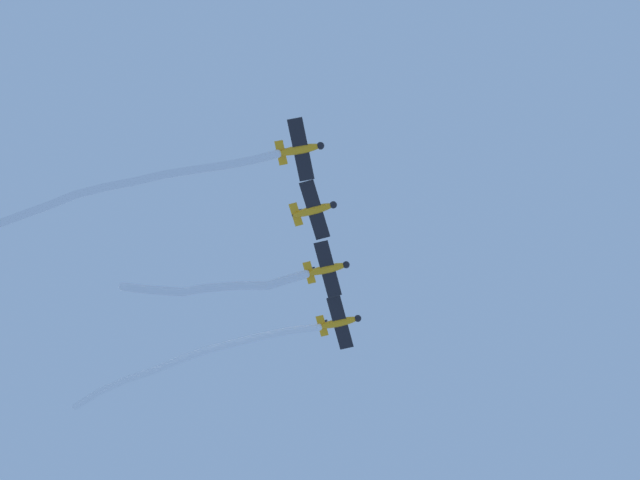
{
  "coord_description": "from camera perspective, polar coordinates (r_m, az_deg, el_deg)",
  "views": [
    {
      "loc": [
        -8.97,
        -29.71,
        7.73
      ],
      "look_at": [
        -3.95,
        3.62,
        87.48
      ],
      "focal_mm": 47.21,
      "sensor_mm": 36.0,
      "label": 1
    }
  ],
  "objects": [
    {
      "name": "airplane_slot",
      "position": [
        90.97,
        1.35,
        -5.6
      ],
      "size": [
        5.03,
        6.5,
        1.62
      ],
      "rotation": [
        0.0,
        0.0,
        5.89
      ],
      "color": "orange"
    },
    {
      "name": "airplane_left_wing",
      "position": [
        85.52,
        -0.38,
        2.06
      ],
      "size": [
        5.01,
        6.47,
        1.62
      ],
      "rotation": [
        0.0,
        0.0,
        5.86
      ],
      "color": "orange"
    },
    {
      "name": "smoke_trail_lead",
      "position": [
        84.95,
        -12.48,
        3.68
      ],
      "size": [
        27.57,
        11.61,
        3.16
      ],
      "color": "white"
    },
    {
      "name": "airplane_right_wing",
      "position": [
        87.76,
        0.51,
        -1.97
      ],
      "size": [
        5.03,
        6.5,
        1.62
      ],
      "rotation": [
        0.0,
        0.0,
        5.89
      ],
      "color": "orange"
    },
    {
      "name": "airplane_lead",
      "position": [
        83.16,
        -1.33,
        6.16
      ],
      "size": [
        5.03,
        6.55,
        1.62
      ],
      "rotation": [
        0.0,
        0.0,
        5.95
      ],
      "color": "orange"
    },
    {
      "name": "smoke_trail_right_wing",
      "position": [
        88.48,
        -7.13,
        -3.13
      ],
      "size": [
        19.56,
        4.71,
        2.23
      ],
      "color": "white"
    },
    {
      "name": "smoke_trail_slot",
      "position": [
        93.75,
        -8.63,
        -8.0
      ],
      "size": [
        26.09,
        14.0,
        2.2
      ],
      "color": "white"
    }
  ]
}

